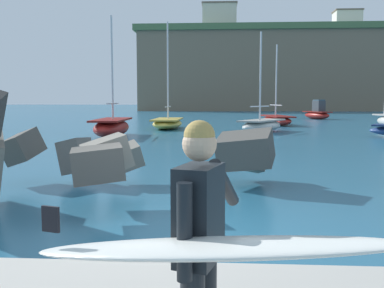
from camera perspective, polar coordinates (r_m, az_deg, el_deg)
name	(u,v)px	position (r m, az deg, el deg)	size (l,w,h in m)	color
ground_plane	(169,234)	(7.05, -3.01, -11.80)	(400.00, 400.00, 0.00)	#235B7A
breakwater_jetty	(125,149)	(9.09, -8.89, -0.67)	(31.90, 7.36, 2.62)	#4C4944
surfer_with_board	(199,246)	(2.61, 0.89, -13.34)	(2.11, 1.42, 1.78)	black
boat_near_left	(262,125)	(29.07, 9.24, 2.50)	(3.85, 4.86, 6.54)	beige
boat_near_right	(167,123)	(32.38, -3.27, 2.83)	(2.12, 5.41, 7.94)	#EAC64C
boat_mid_left	(277,120)	(37.92, 11.17, 3.20)	(2.65, 6.08, 6.89)	maroon
boat_mid_centre	(317,113)	(50.76, 16.24, 3.95)	(2.99, 4.46, 2.20)	maroon
boat_far_centre	(112,127)	(25.51, -10.57, 2.24)	(1.99, 5.34, 7.00)	maroon
headland_bluff	(301,73)	(105.60, 14.26, 9.04)	(71.91, 40.48, 16.74)	#756651
station_building_west	(219,18)	(96.47, 3.65, 16.29)	(7.46, 5.97, 5.85)	beige
station_building_central	(347,23)	(107.05, 19.83, 14.84)	(6.04, 4.43, 5.57)	silver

